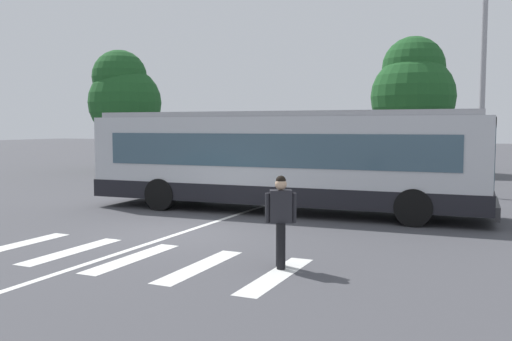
% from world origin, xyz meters
% --- Properties ---
extents(ground_plane, '(160.00, 160.00, 0.00)m').
position_xyz_m(ground_plane, '(0.00, 0.00, 0.00)').
color(ground_plane, '#47474C').
extents(city_transit_bus, '(12.28, 3.14, 3.06)m').
position_xyz_m(city_transit_bus, '(0.92, 4.26, 1.59)').
color(city_transit_bus, black).
rests_on(city_transit_bus, ground_plane).
extents(pedestrian_crossing_street, '(0.53, 0.41, 1.72)m').
position_xyz_m(pedestrian_crossing_street, '(3.41, -2.09, 0.97)').
color(pedestrian_crossing_street, black).
rests_on(pedestrian_crossing_street, ground_plane).
extents(parked_car_charcoal, '(2.05, 4.59, 1.35)m').
position_xyz_m(parked_car_charcoal, '(-1.55, 17.11, 0.77)').
color(parked_car_charcoal, black).
rests_on(parked_car_charcoal, ground_plane).
extents(parked_car_champagne, '(1.93, 4.53, 1.35)m').
position_xyz_m(parked_car_champagne, '(1.13, 16.37, 0.77)').
color(parked_car_champagne, black).
rests_on(parked_car_champagne, ground_plane).
extents(parked_car_black, '(1.97, 4.55, 1.35)m').
position_xyz_m(parked_car_black, '(3.70, 16.91, 0.77)').
color(parked_car_black, black).
rests_on(parked_car_black, ground_plane).
extents(twin_arm_street_lamp, '(5.40, 0.32, 9.20)m').
position_xyz_m(twin_arm_street_lamp, '(6.32, 10.48, 5.70)').
color(twin_arm_street_lamp, '#939399').
rests_on(twin_arm_street_lamp, ground_plane).
extents(background_tree_left, '(4.17, 4.17, 7.00)m').
position_xyz_m(background_tree_left, '(-13.06, 14.68, 4.40)').
color(background_tree_left, brown).
rests_on(background_tree_left, ground_plane).
extents(background_tree_right, '(4.77, 4.77, 7.76)m').
position_xyz_m(background_tree_right, '(2.22, 21.34, 4.80)').
color(background_tree_right, brown).
rests_on(background_tree_right, ground_plane).
extents(crosswalk_painted_stripes, '(6.64, 2.71, 0.01)m').
position_xyz_m(crosswalk_painted_stripes, '(0.46, -2.65, 0.00)').
color(crosswalk_painted_stripes, silver).
rests_on(crosswalk_painted_stripes, ground_plane).
extents(lane_center_line, '(0.16, 24.00, 0.01)m').
position_xyz_m(lane_center_line, '(-0.07, 2.00, 0.00)').
color(lane_center_line, silver).
rests_on(lane_center_line, ground_plane).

